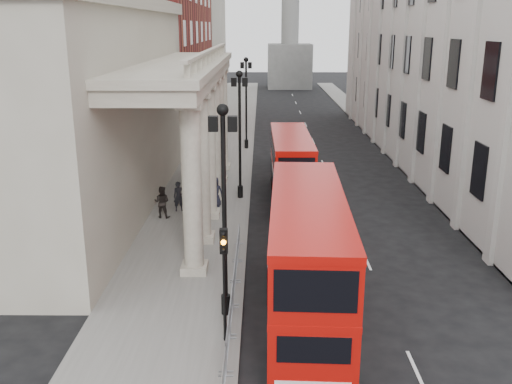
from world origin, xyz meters
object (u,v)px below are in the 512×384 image
lamp_post_south (224,198)px  lamp_post_mid (240,126)px  pedestrian_a (179,196)px  traffic_light (224,264)px  pedestrian_b (162,202)px  bus_far (291,166)px  lamp_post_north (246,97)px  pedestrian_c (215,192)px  bus_near (307,256)px

lamp_post_south → lamp_post_mid: bearing=90.0°
lamp_post_mid → pedestrian_a: size_ratio=4.51×
lamp_post_south → traffic_light: (0.10, -2.02, -1.80)m
traffic_light → pedestrian_b: size_ratio=2.24×
bus_far → pedestrian_a: bearing=-158.0°
lamp_post_south → lamp_post_north: 32.00m
lamp_post_north → traffic_light: size_ratio=1.93×
bus_far → pedestrian_c: bearing=-157.5°
bus_far → pedestrian_a: bus_far is taller
lamp_post_mid → lamp_post_south: bearing=-90.0°
bus_far → bus_near: bearing=-91.2°
pedestrian_b → pedestrian_c: (3.00, 2.14, -0.00)m
lamp_post_mid → traffic_light: (0.10, -18.02, -1.80)m
lamp_post_mid → pedestrian_a: (-3.68, -2.89, -3.87)m
traffic_light → lamp_post_mid: bearing=90.3°
lamp_post_mid → bus_near: lamp_post_mid is taller
traffic_light → bus_near: bearing=33.3°
lamp_post_south → lamp_post_north: bearing=90.0°
pedestrian_b → pedestrian_c: bearing=-134.9°
lamp_post_north → pedestrian_a: bearing=-101.0°
bus_near → bus_far: bearing=91.7°
lamp_post_north → pedestrian_a: (-3.68, -18.89, -3.87)m
lamp_post_south → lamp_post_mid: same height
lamp_post_north → pedestrian_c: bearing=-94.7°
lamp_post_north → pedestrian_b: bearing=-102.6°
pedestrian_b → bus_near: bearing=132.6°
bus_far → pedestrian_c: size_ratio=5.24×
lamp_post_mid → traffic_light: 18.11m
pedestrian_b → lamp_post_mid: bearing=-127.5°
lamp_post_south → lamp_post_mid: 16.00m
traffic_light → pedestrian_c: size_ratio=2.24×
lamp_post_north → pedestrian_c: size_ratio=4.33×
lamp_post_mid → bus_far: 4.26m
pedestrian_a → bus_near: bearing=-81.1°
pedestrian_a → pedestrian_b: pedestrian_b is taller
lamp_post_north → lamp_post_mid: bearing=-90.0°
lamp_post_mid → bus_far: bearing=0.5°
traffic_light → pedestrian_a: size_ratio=2.33×
pedestrian_c → pedestrian_b: bearing=-139.3°
lamp_post_north → bus_far: (3.34, -15.97, -2.65)m
lamp_post_south → bus_far: (3.34, 16.03, -2.65)m
pedestrian_a → traffic_light: bearing=-94.7°
traffic_light → lamp_post_south: bearing=92.8°
traffic_light → pedestrian_c: traffic_light is taller
lamp_post_south → lamp_post_mid: (0.00, 16.00, 0.00)m
lamp_post_south → lamp_post_north: (0.00, 32.00, 0.00)m
lamp_post_north → pedestrian_b: lamp_post_north is taller
lamp_post_south → bus_near: bearing=-0.0°
pedestrian_a → pedestrian_b: bearing=-141.3°
lamp_post_south → pedestrian_a: 14.15m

